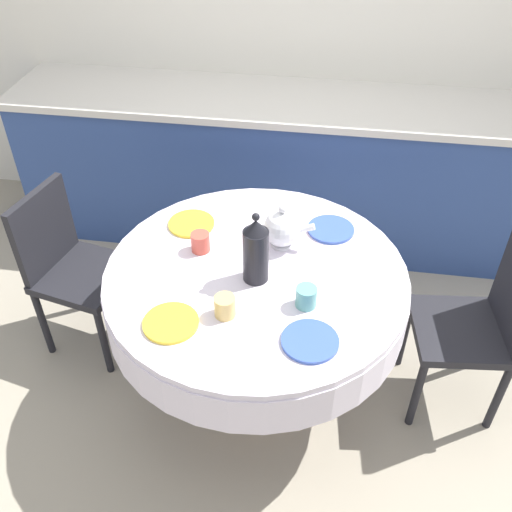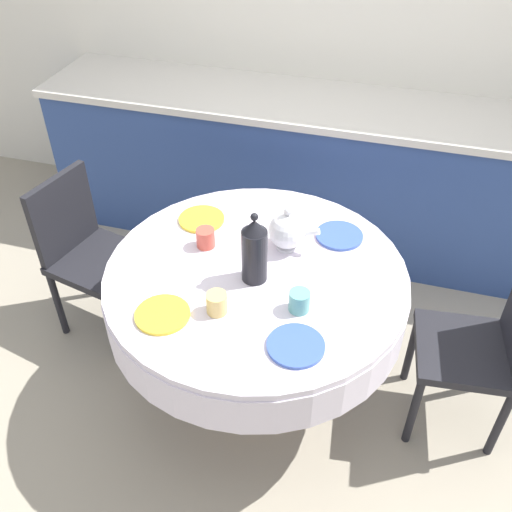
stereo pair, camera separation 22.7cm
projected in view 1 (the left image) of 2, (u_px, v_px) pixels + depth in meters
ground_plane at (256, 385)px, 2.79m from camera, size 12.00×12.00×0.00m
wall_back at (299, 10)px, 3.20m from camera, size 7.00×0.05×2.60m
kitchen_counter at (288, 170)px, 3.48m from camera, size 3.24×0.64×0.92m
dining_table at (256, 293)px, 2.40m from camera, size 1.25×1.25×0.74m
chair_left at (480, 322)px, 2.45m from camera, size 0.44×0.44×0.86m
chair_right at (70, 263)px, 2.75m from camera, size 0.48×0.48×0.86m
plate_near_left at (171, 323)px, 2.09m from camera, size 0.21×0.21×0.01m
cup_near_left at (225, 306)px, 2.11m from camera, size 0.08×0.08×0.08m
plate_near_right at (310, 341)px, 2.02m from camera, size 0.21×0.21×0.01m
cup_near_right at (306, 297)px, 2.15m from camera, size 0.08×0.08×0.08m
plate_far_left at (191, 224)px, 2.57m from camera, size 0.21×0.21×0.01m
cup_far_left at (200, 242)px, 2.40m from camera, size 0.08×0.08×0.08m
plate_far_right at (331, 229)px, 2.53m from camera, size 0.21×0.21×0.01m
cup_far_right at (285, 228)px, 2.48m from camera, size 0.08×0.08×0.08m
coffee_carafe at (256, 251)px, 2.20m from camera, size 0.10×0.10×0.32m
teapot at (282, 228)px, 2.40m from camera, size 0.22×0.16×0.21m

